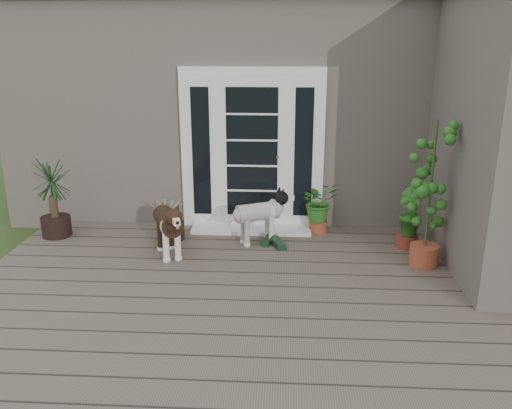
{
  "coord_description": "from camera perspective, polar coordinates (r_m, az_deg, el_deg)",
  "views": [
    {
      "loc": [
        0.26,
        -4.38,
        2.64
      ],
      "look_at": [
        -0.1,
        1.75,
        0.7
      ],
      "focal_mm": 37.49,
      "sensor_mm": 36.0,
      "label": 1
    }
  ],
  "objects": [
    {
      "name": "white_dog",
      "position": [
        6.72,
        0.19,
        -1.72
      ],
      "size": [
        0.79,
        0.6,
        0.61
      ],
      "primitive_type": null,
      "rotation": [
        0.0,
        0.0,
        -1.12
      ],
      "color": "white",
      "rests_on": "deck"
    },
    {
      "name": "yucca",
      "position": [
        7.39,
        -20.83,
        0.64
      ],
      "size": [
        0.76,
        0.76,
        1.04
      ],
      "primitive_type": null,
      "rotation": [
        0.0,
        0.0,
        0.07
      ],
      "color": "black",
      "rests_on": "deck"
    },
    {
      "name": "door_unit",
      "position": [
        7.15,
        -0.41,
        5.86
      ],
      "size": [
        1.9,
        0.14,
        2.15
      ],
      "primitive_type": "cube",
      "color": "white",
      "rests_on": "deck"
    },
    {
      "name": "house_main",
      "position": [
        9.1,
        1.72,
        10.65
      ],
      "size": [
        7.4,
        4.0,
        3.1
      ],
      "primitive_type": "cube",
      "color": "#665E54",
      "rests_on": "ground"
    },
    {
      "name": "sapling",
      "position": [
        6.21,
        18.08,
        1.19
      ],
      "size": [
        0.53,
        0.53,
        1.73
      ],
      "primitive_type": null,
      "rotation": [
        0.0,
        0.0,
        -0.04
      ],
      "color": "#17521D",
      "rests_on": "deck"
    },
    {
      "name": "deck",
      "position": [
        5.44,
        0.23,
        -10.79
      ],
      "size": [
        6.2,
        4.6,
        0.12
      ],
      "primitive_type": "cube",
      "color": "#6B5B4C",
      "rests_on": "ground"
    },
    {
      "name": "clog_left",
      "position": [
        6.71,
        2.34,
        -4.11
      ],
      "size": [
        0.27,
        0.36,
        0.1
      ],
      "primitive_type": null,
      "rotation": [
        0.0,
        0.0,
        0.39
      ],
      "color": "black",
      "rests_on": "deck"
    },
    {
      "name": "clog_right",
      "position": [
        6.79,
        1.23,
        -3.86
      ],
      "size": [
        0.2,
        0.31,
        0.09
      ],
      "primitive_type": null,
      "rotation": [
        0.0,
        0.0,
        -0.26
      ],
      "color": "black",
      "rests_on": "deck"
    },
    {
      "name": "spider_plant",
      "position": [
        6.96,
        -9.12,
        -1.28
      ],
      "size": [
        0.62,
        0.62,
        0.61
      ],
      "primitive_type": null,
      "rotation": [
        0.0,
        0.0,
        -0.1
      ],
      "color": "#7FA364",
      "rests_on": "deck"
    },
    {
      "name": "herb_c",
      "position": [
        7.32,
        18.98,
        -1.03
      ],
      "size": [
        0.4,
        0.4,
        0.62
      ],
      "primitive_type": "imported",
      "rotation": [
        0.0,
        0.0,
        4.7
      ],
      "color": "#19591A",
      "rests_on": "deck"
    },
    {
      "name": "brindle_dog",
      "position": [
        6.42,
        -9.35,
        -2.75
      ],
      "size": [
        0.62,
        0.84,
        0.65
      ],
      "primitive_type": null,
      "rotation": [
        0.0,
        0.0,
        3.57
      ],
      "color": "#3A2615",
      "rests_on": "deck"
    },
    {
      "name": "herb_a",
      "position": [
        7.15,
        6.71,
        -0.57
      ],
      "size": [
        0.66,
        0.66,
        0.63
      ],
      "primitive_type": "imported",
      "rotation": [
        0.0,
        0.0,
        0.44
      ],
      "color": "#2A5D1A",
      "rests_on": "deck"
    },
    {
      "name": "herb_b",
      "position": [
        6.88,
        15.88,
        -2.25
      ],
      "size": [
        0.45,
        0.45,
        0.54
      ],
      "primitive_type": "imported",
      "rotation": [
        0.0,
        0.0,
        1.88
      ],
      "color": "#1D651E",
      "rests_on": "deck"
    },
    {
      "name": "door_step",
      "position": [
        7.24,
        -0.49,
        -2.62
      ],
      "size": [
        1.6,
        0.4,
        0.05
      ],
      "primitive_type": "cube",
      "color": "white",
      "rests_on": "deck"
    }
  ]
}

